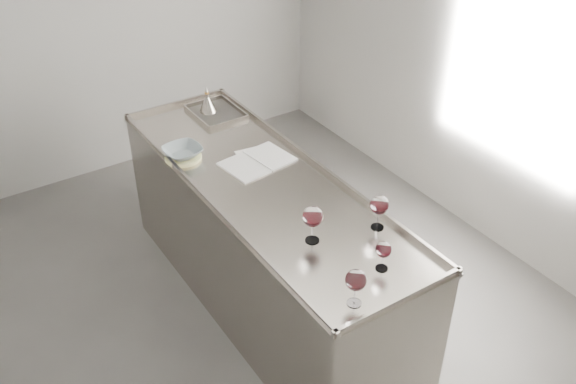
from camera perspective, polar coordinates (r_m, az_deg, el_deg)
room_shell at (r=3.07m, az=-7.43°, el=2.68°), size 4.54×5.04×2.84m
counter at (r=4.01m, az=-2.05°, el=-4.70°), size 0.77×2.42×0.97m
wine_glass_left at (r=2.87m, az=6.05°, el=-7.86°), size 0.10×0.10×0.19m
wine_glass_middle at (r=3.20m, az=2.22°, el=-2.27°), size 0.11×0.11×0.21m
wine_glass_right at (r=3.33m, az=8.12°, el=-1.21°), size 0.10×0.10×0.20m
wine_glass_small at (r=3.09m, az=8.48°, el=-5.17°), size 0.08×0.08×0.16m
notebook at (r=3.92m, az=-2.74°, el=2.71°), size 0.45×0.34×0.02m
loose_paper_top at (r=3.96m, az=-2.85°, el=3.01°), size 0.22×0.29×0.00m
trivet at (r=4.01m, az=-9.30°, el=3.08°), size 0.24×0.24×0.02m
ceramic_bowl at (r=3.99m, az=-9.35°, el=3.55°), size 0.24×0.24×0.06m
wine_funnel at (r=4.52m, az=-7.15°, el=7.76°), size 0.13×0.13×0.18m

